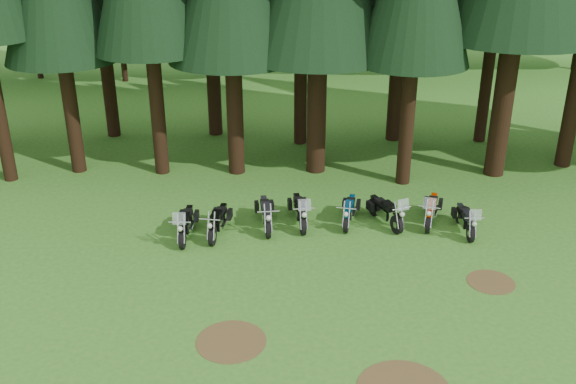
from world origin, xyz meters
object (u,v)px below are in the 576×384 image
Objects in this scene: motorcycle_5 at (386,212)px; motorcycle_7 at (465,220)px; motorcycle_4 at (349,211)px; motorcycle_3 at (300,212)px; motorcycle_1 at (218,222)px; motorcycle_6 at (431,211)px; motorcycle_0 at (186,224)px; motorcycle_2 at (266,215)px.

motorcycle_5 is 1.05× the size of motorcycle_7.
motorcycle_3 is at bearing -164.13° from motorcycle_4.
motorcycle_1 is 4.53m from motorcycle_4.
motorcycle_0 is at bearing -155.03° from motorcycle_6.
motorcycle_2 is at bearing -159.29° from motorcycle_6.
motorcycle_0 is 1.05× the size of motorcycle_5.
motorcycle_4 is at bearing -162.53° from motorcycle_6.
motorcycle_0 is 6.80m from motorcycle_5.
motorcycle_0 is at bearing -178.48° from motorcycle_7.
motorcycle_5 is 0.98× the size of motorcycle_6.
motorcycle_2 is 2.90m from motorcycle_4.
motorcycle_2 is 1.03× the size of motorcycle_6.
motorcycle_6 reaches higher than motorcycle_2.
motorcycle_0 is 0.99× the size of motorcycle_3.
motorcycle_6 reaches higher than motorcycle_1.
motorcycle_4 is 1.24m from motorcycle_5.
motorcycle_3 is at bearing 23.78° from motorcycle_1.
motorcycle_3 is at bearing -161.13° from motorcycle_6.
motorcycle_7 is (2.58, -0.68, -0.03)m from motorcycle_5.
motorcycle_3 is 1.11× the size of motorcycle_4.
motorcycle_6 is at bearing 145.36° from motorcycle_7.
motorcycle_2 is 1.04× the size of motorcycle_5.
motorcycle_2 is at bearing 17.24° from motorcycle_0.
motorcycle_6 is (7.31, 0.54, 0.02)m from motorcycle_1.
motorcycle_1 is 8.30m from motorcycle_7.
motorcycle_3 is at bearing 156.84° from motorcycle_5.
motorcycle_3 is at bearing 3.20° from motorcycle_2.
motorcycle_6 reaches higher than motorcycle_7.
motorcycle_1 is at bearing -155.72° from motorcycle_6.
motorcycle_5 is at bearing -158.50° from motorcycle_6.
motorcycle_3 is at bearing 15.39° from motorcycle_0.
motorcycle_7 is at bearing -13.21° from motorcycle_3.
motorcycle_7 is (8.30, -0.18, -0.02)m from motorcycle_1.
motorcycle_3 is 1.06× the size of motorcycle_5.
motorcycle_0 is 9.34m from motorcycle_7.
motorcycle_3 reaches higher than motorcycle_1.
motorcycle_2 reaches higher than motorcycle_1.
motorcycle_1 is 5.74m from motorcycle_5.
motorcycle_7 is at bearing -35.37° from motorcycle_5.
motorcycle_2 is (1.60, 0.47, 0.02)m from motorcycle_1.
motorcycle_0 reaches higher than motorcycle_6.
motorcycle_6 is at bearing 12.16° from motorcycle_4.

